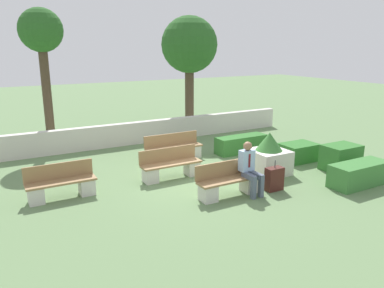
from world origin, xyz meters
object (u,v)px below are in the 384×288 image
person_seated_man (249,166)px  tree_center_left (189,46)px  bench_left_side (174,150)px  suitcase (274,179)px  planter_corner_left (269,156)px  bench_front (229,183)px  tree_leftmost (41,37)px  bench_right_side (61,186)px  bench_back (171,167)px

person_seated_man → tree_center_left: bearing=72.2°
bench_left_side → suitcase: 3.89m
person_seated_man → planter_corner_left: person_seated_man is taller
bench_front → planter_corner_left: 2.19m
person_seated_man → tree_leftmost: tree_leftmost is taller
bench_front → person_seated_man: 0.70m
bench_right_side → bench_back: bearing=5.8°
suitcase → bench_right_side: bearing=156.3°
bench_left_side → planter_corner_left: size_ratio=1.56×
tree_center_left → bench_front: bearing=-111.8°
suitcase → tree_leftmost: bearing=119.5°
bench_left_side → tree_leftmost: (-3.25, 3.92, 3.68)m
bench_front → bench_left_side: same height
bench_front → bench_right_side: 4.18m
bench_front → suitcase: 1.29m
bench_left_side → person_seated_man: (0.35, -3.60, 0.42)m
bench_front → suitcase: size_ratio=2.09×
bench_left_side → suitcase: bearing=-70.7°
tree_leftmost → bench_right_side: bearing=-96.8°
person_seated_man → planter_corner_left: bearing=33.6°
planter_corner_left → tree_leftmost: size_ratio=0.25×
bench_back → suitcase: 2.92m
tree_leftmost → planter_corner_left: bearing=-52.2°
bench_back → suitcase: (1.95, -2.17, -0.02)m
bench_back → person_seated_man: (1.23, -2.03, 0.42)m
bench_right_side → planter_corner_left: bearing=-4.4°
bench_front → planter_corner_left: bearing=22.7°
bench_front → person_seated_man: bearing=-14.1°
bench_right_side → person_seated_man: bearing=-19.5°
bench_left_side → suitcase: (1.07, -3.74, -0.02)m
person_seated_man → tree_center_left: tree_center_left is taller
bench_right_side → bench_back: same height
bench_left_side → tree_leftmost: size_ratio=0.39×
bench_left_side → bench_right_side: same height
bench_back → person_seated_man: size_ratio=1.32×
tree_leftmost → suitcase: bearing=-60.5°
person_seated_man → tree_leftmost: (-3.61, 7.51, 3.26)m
bench_front → planter_corner_left: (2.01, 0.84, 0.22)m
bench_right_side → tree_center_left: tree_center_left is taller
planter_corner_left → tree_leftmost: tree_leftmost is taller
planter_corner_left → tree_center_left: tree_center_left is taller
person_seated_man → suitcase: size_ratio=1.65×
tree_leftmost → bench_front: bearing=-67.4°
planter_corner_left → tree_center_left: 7.37m
bench_right_side → planter_corner_left: planter_corner_left is taller
bench_right_side → bench_back: (3.03, -0.01, 0.00)m
tree_center_left → tree_leftmost: bearing=-179.4°
tree_center_left → planter_corner_left: bearing=-98.3°
bench_right_side → planter_corner_left: size_ratio=1.34×
bench_front → bench_back: size_ratio=0.96×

